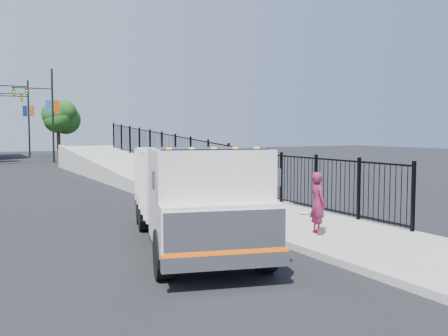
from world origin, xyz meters
name	(u,v)px	position (x,y,z in m)	size (l,w,h in m)	color
ground	(257,235)	(0.00, 0.00, 0.00)	(120.00, 120.00, 0.00)	black
sidewalk	(366,240)	(1.93, -2.00, 0.06)	(3.55, 12.00, 0.12)	#9E998E
curb	(303,248)	(0.00, -2.00, 0.08)	(0.30, 12.00, 0.16)	#ADAAA3
ramp	(139,179)	(2.12, 16.00, 0.00)	(3.95, 24.00, 1.70)	#9E998E
iron_fence	(191,167)	(3.55, 12.00, 0.90)	(0.10, 28.00, 1.80)	black
truck	(193,189)	(-2.00, -0.35, 1.37)	(4.02, 7.47, 2.44)	black
worker	(318,203)	(1.17, -1.06, 0.91)	(0.58, 0.38, 1.59)	maroon
debris	(304,213)	(2.73, 1.53, 0.17)	(0.36, 0.36, 0.09)	silver
light_pole_1	(49,112)	(0.16, 33.66, 4.36)	(3.78, 0.22, 8.00)	black
light_pole_3	(26,115)	(-0.43, 44.81, 4.36)	(3.77, 0.22, 8.00)	black
tree_1	(58,118)	(1.84, 39.10, 3.95)	(2.62, 2.62, 5.31)	#382314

